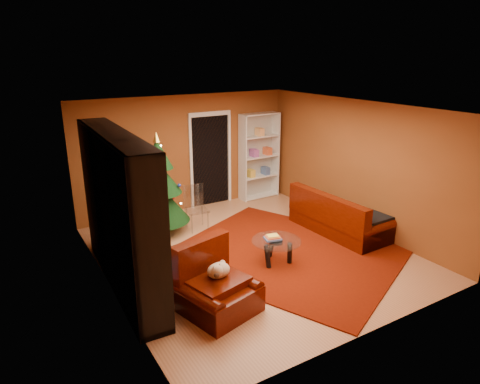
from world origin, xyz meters
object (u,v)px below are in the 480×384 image
armchair (219,285)px  white_bookshelf (259,156)px  rug (287,253)px  coffee_table (276,251)px  christmas_tree (159,185)px  sofa (340,212)px  gift_box_green (160,227)px  gift_box_teal (144,228)px  media_unit (120,212)px  dog (219,270)px  acrylic_chair (197,210)px

armchair → white_bookshelf: bearing=35.9°
rug → coffee_table: coffee_table is taller
christmas_tree → sofa: 3.62m
christmas_tree → gift_box_green: (-0.06, -0.04, -0.87)m
gift_box_teal → white_bookshelf: size_ratio=0.13×
rug → media_unit: size_ratio=1.20×
rug → gift_box_teal: 2.89m
armchair → sofa: bearing=5.0°
rug → gift_box_green: 2.63m
white_bookshelf → dog: size_ratio=5.37×
gift_box_teal → sofa: bearing=-29.2°
christmas_tree → dog: christmas_tree is taller
media_unit → armchair: 1.85m
rug → acrylic_chair: size_ratio=4.58×
rug → coffee_table: size_ratio=4.45×
christmas_tree → gift_box_green: 0.87m
christmas_tree → dog: (-0.29, -2.98, -0.40)m
white_bookshelf → coffee_table: size_ratio=2.54×
media_unit → christmas_tree: bearing=55.2°
sofa → coffee_table: sofa is taller
christmas_tree → coffee_table: 2.70m
rug → acrylic_chair: (-0.89, 1.87, 0.40)m
coffee_table → dog: bearing=-155.2°
media_unit → dog: size_ratio=7.81×
rug → coffee_table: 0.48m
gift_box_teal → white_bookshelf: (3.24, 0.78, 0.91)m
rug → media_unit: (-2.81, 0.46, 1.19)m
gift_box_green → coffee_table: coffee_table is taller
gift_box_teal → coffee_table: 2.81m
christmas_tree → gift_box_teal: (-0.35, 0.05, -0.85)m
gift_box_teal → gift_box_green: gift_box_teal is taller
media_unit → white_bookshelf: bearing=33.1°
rug → sofa: (1.49, 0.25, 0.43)m
media_unit → white_bookshelf: media_unit is taller
rug → white_bookshelf: white_bookshelf is taller
rug → dog: 2.15m
armchair → gift_box_green: bearing=70.5°
christmas_tree → coffee_table: bearing=-62.5°
gift_box_green → acrylic_chair: (0.74, -0.19, 0.29)m
gift_box_teal → dog: (0.06, -3.03, 0.45)m
christmas_tree → white_bookshelf: white_bookshelf is taller
rug → white_bookshelf: (1.32, 2.93, 1.03)m
gift_box_teal → gift_box_green: (0.29, -0.09, -0.02)m
sofa → acrylic_chair: 2.88m
gift_box_teal → acrylic_chair: (1.03, -0.28, 0.27)m
rug → armchair: 2.16m
rug → media_unit: bearing=170.8°
coffee_table → acrylic_chair: (-0.51, 2.06, 0.19)m
armchair → sofa: size_ratio=0.50×
gift_box_teal → acrylic_chair: 1.10m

